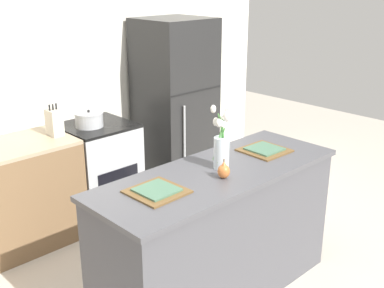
# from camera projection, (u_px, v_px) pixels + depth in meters

# --- Properties ---
(back_wall) EXTENTS (5.20, 0.08, 2.70)m
(back_wall) POSITION_uv_depth(u_px,v_px,m) (59.00, 69.00, 4.37)
(back_wall) COLOR silver
(back_wall) RESTS_ON ground_plane
(kitchen_island) EXTENTS (1.80, 0.66, 0.95)m
(kitchen_island) POSITION_uv_depth(u_px,v_px,m) (217.00, 234.00, 3.30)
(kitchen_island) COLOR #4C4C51
(kitchen_island) RESTS_ON ground_plane
(stove_range) EXTENTS (0.60, 0.61, 0.89)m
(stove_range) POSITION_uv_depth(u_px,v_px,m) (100.00, 170.00, 4.46)
(stove_range) COLOR #B2B5B7
(stove_range) RESTS_ON ground_plane
(refrigerator) EXTENTS (0.68, 0.67, 1.76)m
(refrigerator) POSITION_uv_depth(u_px,v_px,m) (175.00, 106.00, 4.94)
(refrigerator) COLOR black
(refrigerator) RESTS_ON ground_plane
(flower_vase) EXTENTS (0.14, 0.15, 0.43)m
(flower_vase) POSITION_uv_depth(u_px,v_px,m) (222.00, 144.00, 3.13)
(flower_vase) COLOR silver
(flower_vase) RESTS_ON kitchen_island
(pear_figurine) EXTENTS (0.08, 0.08, 0.13)m
(pear_figurine) POSITION_uv_depth(u_px,v_px,m) (224.00, 171.00, 3.01)
(pear_figurine) COLOR #C66B33
(pear_figurine) RESTS_ON kitchen_island
(plate_setting_left) EXTENTS (0.31, 0.31, 0.02)m
(plate_setting_left) POSITION_uv_depth(u_px,v_px,m) (157.00, 191.00, 2.82)
(plate_setting_left) COLOR brown
(plate_setting_left) RESTS_ON kitchen_island
(plate_setting_right) EXTENTS (0.31, 0.31, 0.02)m
(plate_setting_right) POSITION_uv_depth(u_px,v_px,m) (264.00, 150.00, 3.48)
(plate_setting_right) COLOR brown
(plate_setting_right) RESTS_ON kitchen_island
(cooking_pot) EXTENTS (0.25, 0.25, 0.15)m
(cooking_pot) POSITION_uv_depth(u_px,v_px,m) (89.00, 119.00, 4.24)
(cooking_pot) COLOR #B2B5B7
(cooking_pot) RESTS_ON stove_range
(knife_block) EXTENTS (0.10, 0.14, 0.27)m
(knife_block) POSITION_uv_depth(u_px,v_px,m) (54.00, 123.00, 3.99)
(knife_block) COLOR beige
(knife_block) RESTS_ON back_counter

